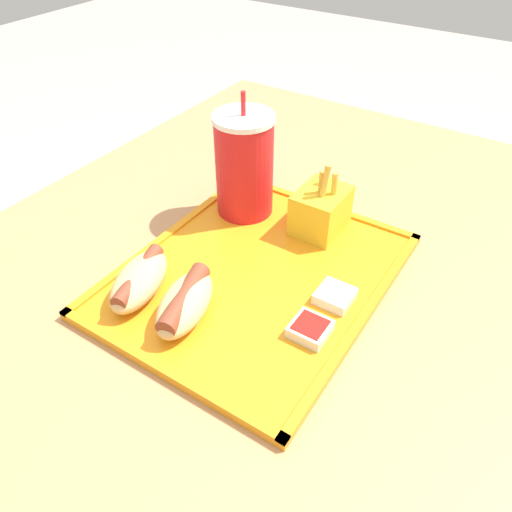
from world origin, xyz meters
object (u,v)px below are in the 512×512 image
hot_dog_far (139,280)px  sauce_cup_ketchup (310,329)px  fries_carton (321,210)px  sauce_cup_mayo (335,295)px  hot_dog_near (185,302)px  soda_cup (244,165)px

hot_dog_far → sauce_cup_ketchup: hot_dog_far is taller
hot_dog_far → fries_carton: bearing=-27.3°
hot_dog_far → sauce_cup_mayo: hot_dog_far is taller
sauce_cup_mayo → hot_dog_near: bearing=131.1°
sauce_cup_mayo → sauce_cup_ketchup: (-0.07, -0.00, 0.00)m
soda_cup → sauce_cup_mayo: soda_cup is taller
fries_carton → sauce_cup_ketchup: 0.22m
hot_dog_near → sauce_cup_ketchup: (0.06, -0.15, -0.01)m
hot_dog_far → sauce_cup_mayo: (0.13, -0.22, -0.01)m
soda_cup → hot_dog_near: 0.26m
hot_dog_far → fries_carton: (0.26, -0.13, 0.01)m
sauce_cup_ketchup → sauce_cup_mayo: bearing=0.1°
soda_cup → sauce_cup_mayo: 0.25m
hot_dog_far → sauce_cup_ketchup: (0.06, -0.22, -0.01)m
hot_dog_far → sauce_cup_mayo: 0.26m
soda_cup → fries_carton: (0.02, -0.13, -0.05)m
sauce_cup_mayo → sauce_cup_ketchup: same height
soda_cup → sauce_cup_ketchup: 0.29m
soda_cup → hot_dog_far: 0.25m
hot_dog_near → hot_dog_far: bearing=90.0°
fries_carton → sauce_cup_ketchup: size_ratio=2.58×
sauce_cup_mayo → sauce_cup_ketchup: size_ratio=1.00×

